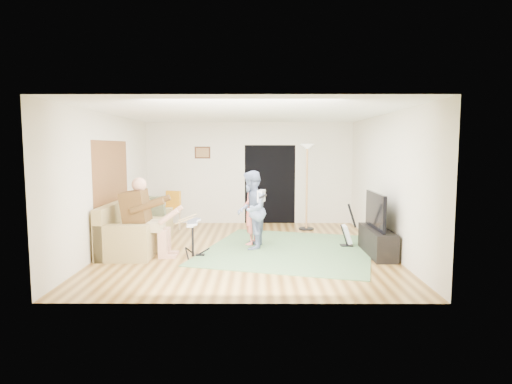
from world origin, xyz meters
TOP-DOWN VIEW (x-y plane):
  - floor at (0.00, 0.00)m, footprint 6.00×6.00m
  - walls at (0.00, 0.00)m, footprint 5.50×6.00m
  - ceiling at (0.00, 0.00)m, footprint 6.00×6.00m
  - window_blinds at (-2.74, 0.20)m, footprint 0.00×2.05m
  - doorway at (0.55, 2.99)m, footprint 2.10×0.00m
  - picture_frame at (-1.25, 2.99)m, footprint 0.42×0.03m
  - area_rug at (0.84, -0.04)m, footprint 3.96×4.12m
  - sofa at (-2.30, 0.10)m, footprint 0.97×2.35m
  - drummer at (-1.85, -0.55)m, footprint 0.97×0.54m
  - drum_kit at (-1.00, -0.55)m, footprint 0.37×0.67m
  - singer at (0.09, 0.43)m, footprint 0.45×0.59m
  - microphone at (0.29, 0.43)m, footprint 0.06×0.06m
  - guitarist at (0.09, 0.07)m, footprint 0.66×0.81m
  - guitar_held at (0.29, 0.07)m, footprint 0.26×0.61m
  - guitar_spare at (2.07, 0.25)m, footprint 0.32×0.29m
  - torchiere_lamp at (1.44, 2.10)m, footprint 0.38×0.38m
  - dining_chair at (-1.94, 1.96)m, footprint 0.53×0.55m
  - tv_cabinet at (2.50, -0.42)m, footprint 0.40×1.40m
  - television at (2.45, -0.42)m, footprint 0.06×1.20m

SIDE VIEW (x-z plane):
  - floor at x=0.00m, z-range 0.00..0.00m
  - area_rug at x=0.84m, z-range 0.00..0.02m
  - tv_cabinet at x=2.50m, z-range 0.00..0.50m
  - guitar_spare at x=2.07m, z-range -0.19..0.70m
  - drum_kit at x=-1.00m, z-range -0.04..0.65m
  - sofa at x=-2.30m, z-range -0.16..0.79m
  - dining_chair at x=-1.94m, z-range -0.14..0.83m
  - drummer at x=-1.85m, z-range -0.16..1.32m
  - singer at x=0.09m, z-range 0.00..1.45m
  - guitarist at x=0.09m, z-range 0.00..1.58m
  - television at x=2.45m, z-range 0.51..1.19m
  - doorway at x=0.55m, z-range 0.00..2.10m
  - guitar_held at x=0.29m, z-range 0.94..1.20m
  - microphone at x=0.29m, z-range 0.97..1.21m
  - walls at x=0.00m, z-range 0.00..2.70m
  - torchiere_lamp at x=1.44m, z-range 0.39..2.51m
  - window_blinds at x=-2.74m, z-range 0.53..2.58m
  - picture_frame at x=-1.25m, z-range 1.74..2.06m
  - ceiling at x=0.00m, z-range 2.70..2.70m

